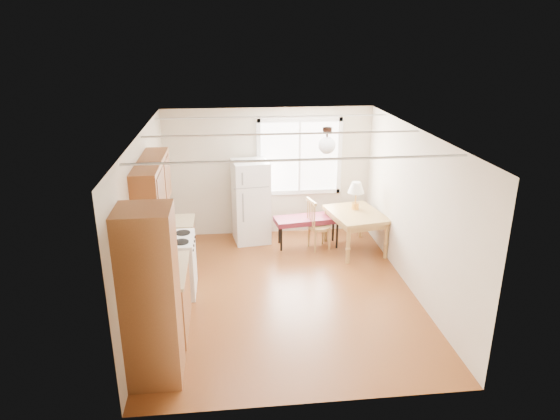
{
  "coord_description": "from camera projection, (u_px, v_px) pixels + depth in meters",
  "views": [
    {
      "loc": [
        -0.81,
        -6.85,
        3.83
      ],
      "look_at": [
        0.01,
        0.58,
        1.15
      ],
      "focal_mm": 32.0,
      "sensor_mm": 36.0,
      "label": 1
    }
  ],
  "objects": [
    {
      "name": "bench",
      "position": [
        308.0,
        220.0,
        9.3
      ],
      "size": [
        1.3,
        0.63,
        0.57
      ],
      "rotation": [
        0.0,
        0.0,
        0.14
      ],
      "color": "#5A1524",
      "rests_on": "ground"
    },
    {
      "name": "kitchen_run",
      "position": [
        163.0,
        266.0,
        6.73
      ],
      "size": [
        0.65,
        3.4,
        2.2
      ],
      "color": "brown",
      "rests_on": "ground"
    },
    {
      "name": "refrigerator",
      "position": [
        251.0,
        201.0,
        9.47
      ],
      "size": [
        0.73,
        0.73,
        1.58
      ],
      "rotation": [
        0.0,
        0.0,
        0.13
      ],
      "color": "white",
      "rests_on": "ground"
    },
    {
      "name": "window_unit",
      "position": [
        300.0,
        157.0,
        9.64
      ],
      "size": [
        1.64,
        0.05,
        1.51
      ],
      "color": "white",
      "rests_on": "room_shell"
    },
    {
      "name": "pendant_light",
      "position": [
        327.0,
        144.0,
        7.48
      ],
      "size": [
        0.26,
        0.26,
        0.4
      ],
      "color": "black",
      "rests_on": "room_shell"
    },
    {
      "name": "table_lamp",
      "position": [
        356.0,
        190.0,
        9.12
      ],
      "size": [
        0.3,
        0.3,
        0.52
      ],
      "rotation": [
        0.0,
        0.0,
        0.15
      ],
      "color": "gold",
      "rests_on": "dining_table"
    },
    {
      "name": "coffee_maker",
      "position": [
        156.0,
        272.0,
        6.13
      ],
      "size": [
        0.25,
        0.29,
        0.38
      ],
      "rotation": [
        0.0,
        0.0,
        0.27
      ],
      "color": "black",
      "rests_on": "kitchen_run"
    },
    {
      "name": "chair",
      "position": [
        315.0,
        221.0,
        9.14
      ],
      "size": [
        0.46,
        0.45,
        0.96
      ],
      "rotation": [
        0.0,
        0.0,
        0.26
      ],
      "color": "olive",
      "rests_on": "ground"
    },
    {
      "name": "room_shell",
      "position": [
        283.0,
        217.0,
        7.37
      ],
      "size": [
        4.6,
        5.6,
        2.62
      ],
      "color": "#5A2B12",
      "rests_on": "ground"
    },
    {
      "name": "kettle",
      "position": [
        162.0,
        253.0,
        6.8
      ],
      "size": [
        0.11,
        0.11,
        0.21
      ],
      "color": "red",
      "rests_on": "kitchen_run"
    },
    {
      "name": "dining_table",
      "position": [
        356.0,
        218.0,
        9.1
      ],
      "size": [
        1.08,
        1.31,
        0.73
      ],
      "rotation": [
        0.0,
        0.0,
        0.19
      ],
      "color": "olive",
      "rests_on": "ground"
    }
  ]
}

